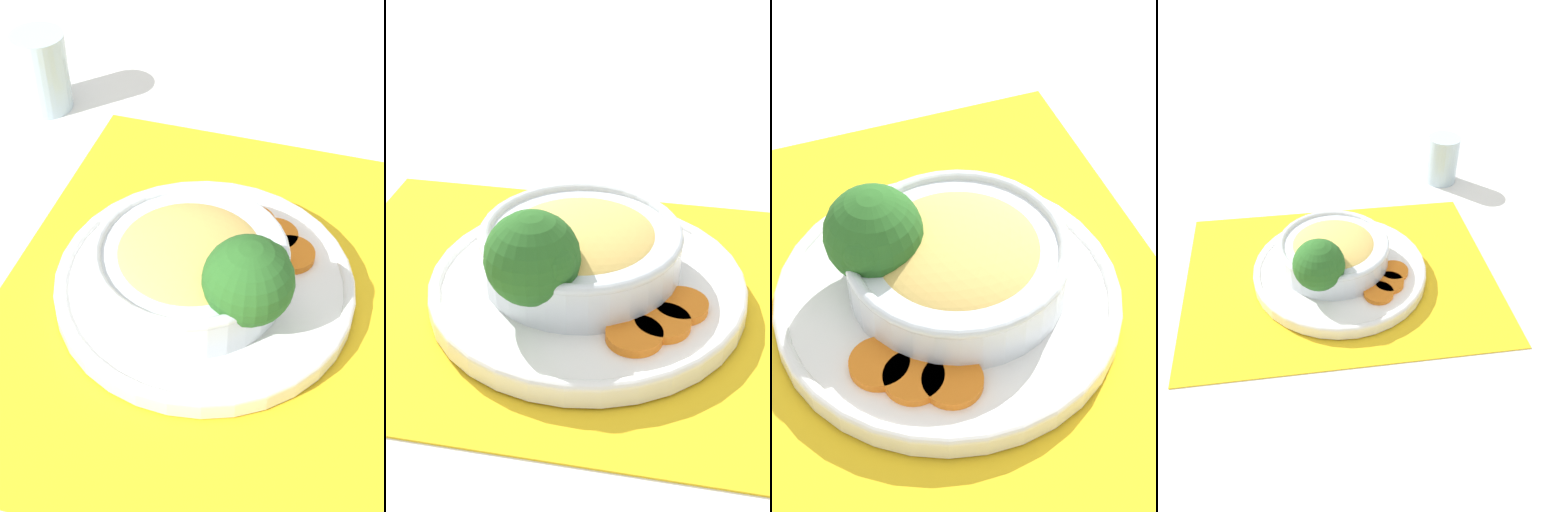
% 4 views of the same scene
% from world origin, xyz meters
% --- Properties ---
extents(ground_plane, '(4.00, 4.00, 0.00)m').
position_xyz_m(ground_plane, '(0.00, 0.00, 0.00)').
color(ground_plane, white).
extents(placemat, '(0.54, 0.44, 0.00)m').
position_xyz_m(placemat, '(0.00, 0.00, 0.00)').
color(placemat, yellow).
rests_on(placemat, ground_plane).
extents(plate, '(0.28, 0.28, 0.02)m').
position_xyz_m(plate, '(0.00, 0.00, 0.02)').
color(plate, white).
rests_on(plate, placemat).
extents(bowl, '(0.18, 0.18, 0.05)m').
position_xyz_m(bowl, '(0.01, -0.01, 0.05)').
color(bowl, silver).
rests_on(bowl, plate).
extents(broccoli_floret, '(0.08, 0.08, 0.09)m').
position_xyz_m(broccoli_floret, '(0.03, 0.05, 0.07)').
color(broccoli_floret, '#84AD5B').
rests_on(broccoli_floret, plate).
extents(carrot_slice_near, '(0.05, 0.05, 0.01)m').
position_xyz_m(carrot_slice_near, '(-0.06, 0.06, 0.02)').
color(carrot_slice_near, orange).
rests_on(carrot_slice_near, plate).
extents(carrot_slice_middle, '(0.05, 0.05, 0.01)m').
position_xyz_m(carrot_slice_middle, '(-0.08, 0.04, 0.02)').
color(carrot_slice_middle, orange).
rests_on(carrot_slice_middle, plate).
extents(carrot_slice_far, '(0.05, 0.05, 0.01)m').
position_xyz_m(carrot_slice_far, '(-0.09, 0.01, 0.02)').
color(carrot_slice_far, orange).
rests_on(carrot_slice_far, plate).
extents(water_glass, '(0.06, 0.06, 0.10)m').
position_xyz_m(water_glass, '(-0.21, -0.31, 0.04)').
color(water_glass, silver).
rests_on(water_glass, ground_plane).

